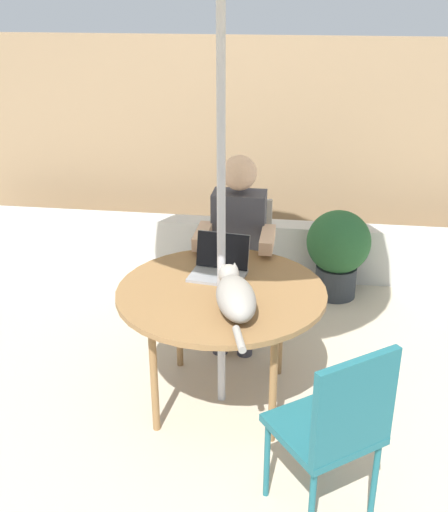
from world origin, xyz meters
The scene contains 10 objects.
ground_plane centered at (0.00, 0.00, 0.00)m, with size 14.00×14.00×0.00m, color beige.
fence_back centered at (0.00, 2.34, 0.91)m, with size 5.50×0.08×1.83m, color #937756.
planter_wall_low centered at (0.00, 1.72, 0.22)m, with size 4.95×0.20×0.45m, color beige.
patio_table centered at (0.00, 0.00, 0.66)m, with size 1.12×1.12×0.71m.
chair_occupied centered at (0.00, 0.87, 0.53)m, with size 0.40×0.40×0.90m.
chair_empty centered at (0.60, -0.79, 0.53)m, with size 0.56×0.56×0.90m.
person_seated centered at (0.00, 0.72, 0.70)m, with size 0.48×0.48×1.24m.
laptop centered at (-0.04, 0.20, 0.77)m, with size 0.33×0.29×0.21m.
cat centered at (0.10, -0.23, 0.80)m, with size 0.29×0.64×0.17m.
potted_plant_near_fence centered at (0.68, 1.41, 0.39)m, with size 0.48×0.48×0.68m.
Camera 1 is at (0.43, -2.88, 2.20)m, focal length 43.05 mm.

